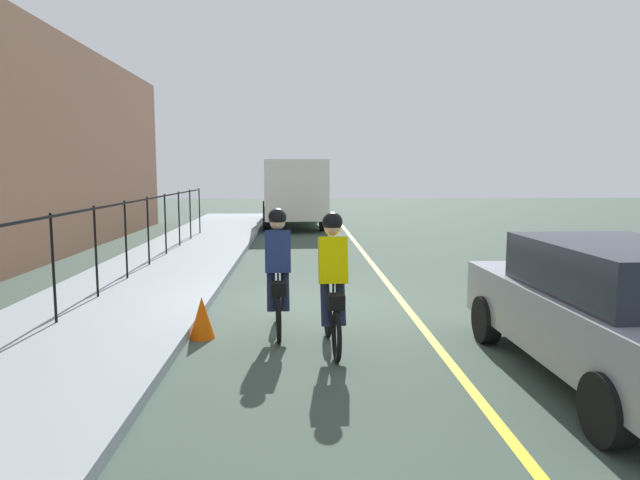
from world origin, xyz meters
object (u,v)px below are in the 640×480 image
Objects in this scene: cyclist_follow at (333,282)px; box_truck_background at (293,190)px; cyclist_lead at (278,272)px; patrol_sedan at (612,310)px; traffic_cone_near at (202,318)px.

box_truck_background reaches higher than cyclist_follow.
patrol_sedan is at bearing -121.52° from cyclist_lead.
cyclist_lead is at bearing 60.37° from patrol_sedan.
cyclist_lead is at bearing 176.23° from box_truck_background.
cyclist_lead is 1.24m from traffic_cone_near.
patrol_sedan is (-1.23, -3.02, -0.09)m from cyclist_follow.
box_truck_background is (18.24, 3.72, 0.73)m from patrol_sedan.
patrol_sedan is 0.65× the size of box_truck_background.
cyclist_lead is 1.00× the size of cyclist_follow.
patrol_sedan is 7.48× the size of traffic_cone_near.
cyclist_follow reaches higher than traffic_cone_near.
cyclist_follow is at bearing 66.61° from patrol_sedan.
patrol_sedan is (-2.03, -3.75, -0.09)m from cyclist_lead.
box_truck_background is (17.01, 0.70, 0.64)m from cyclist_follow.
box_truck_background reaches higher than patrol_sedan.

